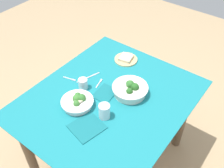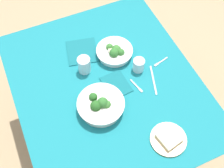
# 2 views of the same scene
# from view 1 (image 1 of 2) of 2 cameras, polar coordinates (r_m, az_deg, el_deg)

# --- Properties ---
(ground_plane) EXTENTS (6.00, 6.00, 0.00)m
(ground_plane) POSITION_cam_1_polar(r_m,az_deg,el_deg) (2.38, -0.56, -15.61)
(ground_plane) COLOR tan
(dining_table) EXTENTS (1.19, 1.00, 0.74)m
(dining_table) POSITION_cam_1_polar(r_m,az_deg,el_deg) (1.88, -0.68, -5.66)
(dining_table) COLOR #197A84
(dining_table) RESTS_ON ground_plane
(broccoli_bowl_far) EXTENTS (0.22, 0.22, 0.08)m
(broccoli_bowl_far) POSITION_cam_1_polar(r_m,az_deg,el_deg) (1.74, -7.45, -3.87)
(broccoli_bowl_far) COLOR white
(broccoli_bowl_far) RESTS_ON dining_table
(broccoli_bowl_near) EXTENTS (0.25, 0.25, 0.10)m
(broccoli_bowl_near) POSITION_cam_1_polar(r_m,az_deg,el_deg) (1.80, 3.96, -1.17)
(broccoli_bowl_near) COLOR silver
(broccoli_bowl_near) RESTS_ON dining_table
(bread_side_plate) EXTENTS (0.18, 0.18, 0.03)m
(bread_side_plate) POSITION_cam_1_polar(r_m,az_deg,el_deg) (2.11, 3.04, 5.46)
(bread_side_plate) COLOR #D6B27A
(bread_side_plate) RESTS_ON dining_table
(water_glass_center) EXTENTS (0.07, 0.07, 0.10)m
(water_glass_center) POSITION_cam_1_polar(r_m,az_deg,el_deg) (1.65, -1.66, -5.91)
(water_glass_center) COLOR silver
(water_glass_center) RESTS_ON dining_table
(water_glass_side) EXTENTS (0.07, 0.07, 0.08)m
(water_glass_side) POSITION_cam_1_polar(r_m,az_deg,el_deg) (1.85, -6.30, 0.06)
(water_glass_side) COLOR silver
(water_glass_side) RESTS_ON dining_table
(fork_by_far_bowl) EXTENTS (0.10, 0.03, 0.00)m
(fork_by_far_bowl) POSITION_cam_1_polar(r_m,az_deg,el_deg) (1.90, -2.78, 0.22)
(fork_by_far_bowl) COLOR #B7B7BC
(fork_by_far_bowl) RESTS_ON dining_table
(fork_by_near_bowl) EXTENTS (0.03, 0.10, 0.00)m
(fork_by_near_bowl) POSITION_cam_1_polar(r_m,az_deg,el_deg) (1.96, -9.09, 1.11)
(fork_by_near_bowl) COLOR #B7B7BC
(fork_by_near_bowl) RESTS_ON dining_table
(table_knife_left) EXTENTS (0.19, 0.07, 0.00)m
(table_knife_left) POSITION_cam_1_polar(r_m,az_deg,el_deg) (1.95, -5.16, 1.44)
(table_knife_left) COLOR #B7B7BC
(table_knife_left) RESTS_ON dining_table
(napkin_folded_upper) EXTENTS (0.17, 0.14, 0.01)m
(napkin_folded_upper) POSITION_cam_1_polar(r_m,az_deg,el_deg) (1.82, -1.47, -2.04)
(napkin_folded_upper) COLOR #156870
(napkin_folded_upper) RESTS_ON dining_table
(napkin_folded_lower) EXTENTS (0.22, 0.21, 0.01)m
(napkin_folded_lower) POSITION_cam_1_polar(r_m,az_deg,el_deg) (1.63, -5.45, -9.22)
(napkin_folded_lower) COLOR #156870
(napkin_folded_lower) RESTS_ON dining_table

